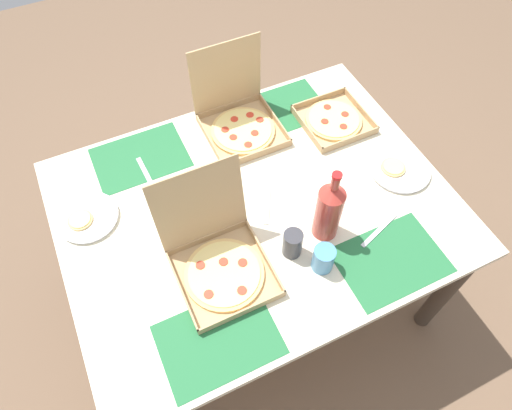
{
  "coord_description": "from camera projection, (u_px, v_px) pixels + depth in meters",
  "views": [
    {
      "loc": [
        -0.4,
        -0.85,
        2.12
      ],
      "look_at": [
        0.0,
        0.0,
        0.73
      ],
      "focal_mm": 31.95,
      "sensor_mm": 36.0,
      "label": 1
    }
  ],
  "objects": [
    {
      "name": "ground_plane",
      "position": [
        256.0,
        287.0,
        2.28
      ],
      "size": [
        6.0,
        6.0,
        0.0
      ],
      "primitive_type": "plane",
      "color": "brown"
    },
    {
      "name": "dining_table",
      "position": [
        256.0,
        219.0,
        1.76
      ],
      "size": [
        1.41,
        1.11,
        0.73
      ],
      "color": "#3F3328",
      "rests_on": "ground_plane"
    },
    {
      "name": "placemat_near_left",
      "position": [
        219.0,
        339.0,
        1.4
      ],
      "size": [
        0.36,
        0.26,
        0.0
      ],
      "primitive_type": "cube",
      "color": "#236638",
      "rests_on": "dining_table"
    },
    {
      "name": "placemat_near_right",
      "position": [
        391.0,
        260.0,
        1.55
      ],
      "size": [
        0.36,
        0.26,
        0.0
      ],
      "primitive_type": "cube",
      "color": "#236638",
      "rests_on": "dining_table"
    },
    {
      "name": "placemat_far_left",
      "position": [
        140.0,
        157.0,
        1.81
      ],
      "size": [
        0.36,
        0.26,
        0.0
      ],
      "primitive_type": "cube",
      "color": "#236638",
      "rests_on": "dining_table"
    },
    {
      "name": "placemat_far_right",
      "position": [
        283.0,
        109.0,
        1.96
      ],
      "size": [
        0.36,
        0.26,
        0.0
      ],
      "primitive_type": "cube",
      "color": "#236638",
      "rests_on": "dining_table"
    },
    {
      "name": "pizza_box_corner_right",
      "position": [
        239.0,
        118.0,
        1.86
      ],
      "size": [
        0.3,
        0.31,
        0.34
      ],
      "color": "tan",
      "rests_on": "dining_table"
    },
    {
      "name": "pizza_box_corner_left",
      "position": [
        219.0,
        259.0,
        1.5
      ],
      "size": [
        0.3,
        0.36,
        0.34
      ],
      "color": "tan",
      "rests_on": "dining_table"
    },
    {
      "name": "pizza_box_center",
      "position": [
        334.0,
        120.0,
        1.91
      ],
      "size": [
        0.27,
        0.27,
        0.04
      ],
      "color": "tan",
      "rests_on": "dining_table"
    },
    {
      "name": "plate_far_left",
      "position": [
        399.0,
        169.0,
        1.76
      ],
      "size": [
        0.23,
        0.23,
        0.03
      ],
      "color": "white",
      "rests_on": "dining_table"
    },
    {
      "name": "plate_far_right",
      "position": [
        87.0,
        218.0,
        1.64
      ],
      "size": [
        0.22,
        0.22,
        0.03
      ],
      "color": "white",
      "rests_on": "dining_table"
    },
    {
      "name": "soda_bottle",
      "position": [
        329.0,
        210.0,
        1.51
      ],
      "size": [
        0.09,
        0.09,
        0.32
      ],
      "color": "#B2382D",
      "rests_on": "dining_table"
    },
    {
      "name": "cup_spare",
      "position": [
        323.0,
        259.0,
        1.5
      ],
      "size": [
        0.07,
        0.07,
        0.1
      ],
      "primitive_type": "cylinder",
      "color": "teal",
      "rests_on": "dining_table"
    },
    {
      "name": "cup_clear_right",
      "position": [
        179.0,
        189.0,
        1.65
      ],
      "size": [
        0.07,
        0.07,
        0.11
      ],
      "primitive_type": "cylinder",
      "color": "silver",
      "rests_on": "dining_table"
    },
    {
      "name": "cup_clear_left",
      "position": [
        292.0,
        244.0,
        1.53
      ],
      "size": [
        0.07,
        0.07,
        0.11
      ],
      "primitive_type": "cylinder",
      "color": "#333338",
      "rests_on": "dining_table"
    },
    {
      "name": "knife_by_far_right",
      "position": [
        148.0,
        177.0,
        1.75
      ],
      "size": [
        0.03,
        0.21,
        0.0
      ],
      "primitive_type": "cube",
      "rotation": [
        0.0,
        0.0,
        1.62
      ],
      "color": "#B7B7BC",
      "rests_on": "dining_table"
    },
    {
      "name": "fork_by_near_left",
      "position": [
        379.0,
        230.0,
        1.61
      ],
      "size": [
        0.19,
        0.08,
        0.0
      ],
      "primitive_type": "cube",
      "rotation": [
        0.0,
        0.0,
        0.33
      ],
      "color": "#B7B7BC",
      "rests_on": "dining_table"
    },
    {
      "name": "knife_by_near_right",
      "position": [
        267.0,
        200.0,
        1.69
      ],
      "size": [
        0.12,
        0.19,
        0.0
      ],
      "primitive_type": "cube",
      "rotation": [
        0.0,
        0.0,
        1.06
      ],
      "color": "#B7B7BC",
      "rests_on": "dining_table"
    }
  ]
}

